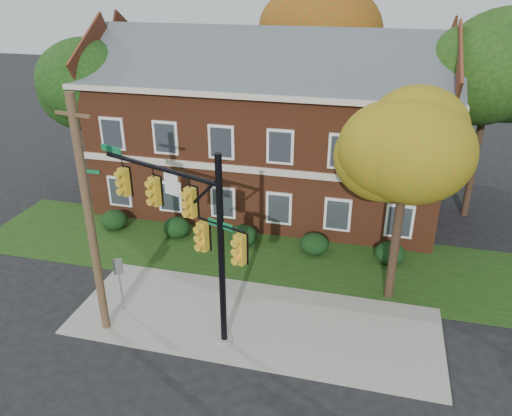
% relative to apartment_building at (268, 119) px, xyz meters
% --- Properties ---
extents(ground, '(120.00, 120.00, 0.00)m').
position_rel_apartment_building_xyz_m(ground, '(2.00, -11.95, -4.99)').
color(ground, black).
rests_on(ground, ground).
extents(sidewalk, '(14.00, 5.00, 0.08)m').
position_rel_apartment_building_xyz_m(sidewalk, '(2.00, -10.95, -4.95)').
color(sidewalk, gray).
rests_on(sidewalk, ground).
extents(grass_strip, '(30.00, 6.00, 0.04)m').
position_rel_apartment_building_xyz_m(grass_strip, '(2.00, -5.95, -4.97)').
color(grass_strip, '#193811').
rests_on(grass_strip, ground).
extents(apartment_building, '(18.80, 8.80, 9.74)m').
position_rel_apartment_building_xyz_m(apartment_building, '(0.00, 0.00, 0.00)').
color(apartment_building, brown).
rests_on(apartment_building, ground).
extents(hedge_far_left, '(1.40, 1.26, 1.05)m').
position_rel_apartment_building_xyz_m(hedge_far_left, '(-7.00, -5.25, -4.46)').
color(hedge_far_left, black).
rests_on(hedge_far_left, ground).
extents(hedge_left, '(1.40, 1.26, 1.05)m').
position_rel_apartment_building_xyz_m(hedge_left, '(-3.50, -5.25, -4.46)').
color(hedge_left, black).
rests_on(hedge_left, ground).
extents(hedge_center, '(1.40, 1.26, 1.05)m').
position_rel_apartment_building_xyz_m(hedge_center, '(0.00, -5.25, -4.46)').
color(hedge_center, black).
rests_on(hedge_center, ground).
extents(hedge_right, '(1.40, 1.26, 1.05)m').
position_rel_apartment_building_xyz_m(hedge_right, '(3.50, -5.25, -4.46)').
color(hedge_right, black).
rests_on(hedge_right, ground).
extents(hedge_far_right, '(1.40, 1.26, 1.05)m').
position_rel_apartment_building_xyz_m(hedge_far_right, '(7.00, -5.25, -4.46)').
color(hedge_far_right, black).
rests_on(hedge_far_right, ground).
extents(tree_near_right, '(4.50, 4.25, 8.58)m').
position_rel_apartment_building_xyz_m(tree_near_right, '(7.22, -8.09, 1.68)').
color(tree_near_right, black).
rests_on(tree_near_right, ground).
extents(tree_left_rear, '(5.40, 5.10, 8.88)m').
position_rel_apartment_building_xyz_m(tree_left_rear, '(-9.73, -1.12, 1.69)').
color(tree_left_rear, black).
rests_on(tree_left_rear, ground).
extents(tree_right_rear, '(6.30, 5.95, 10.62)m').
position_rel_apartment_building_xyz_m(tree_right_rear, '(11.31, 0.86, 3.13)').
color(tree_right_rear, black).
rests_on(tree_right_rear, ground).
extents(tree_far_rear, '(6.84, 6.46, 11.52)m').
position_rel_apartment_building_xyz_m(tree_far_rear, '(1.34, 7.84, 3.86)').
color(tree_far_rear, black).
rests_on(tree_far_rear, ground).
extents(traffic_signal, '(6.14, 2.43, 7.24)m').
position_rel_apartment_building_xyz_m(traffic_signal, '(0.02, -11.89, -0.50)').
color(traffic_signal, gray).
rests_on(traffic_signal, ground).
extents(utility_pole, '(1.38, 0.36, 8.92)m').
position_rel_apartment_building_xyz_m(utility_pole, '(-3.33, -12.67, -0.46)').
color(utility_pole, '#4D3D23').
rests_on(utility_pole, ground).
extents(sign_post, '(0.34, 0.18, 2.43)m').
position_rel_apartment_building_xyz_m(sign_post, '(-3.18, -11.58, -3.34)').
color(sign_post, slate).
rests_on(sign_post, ground).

